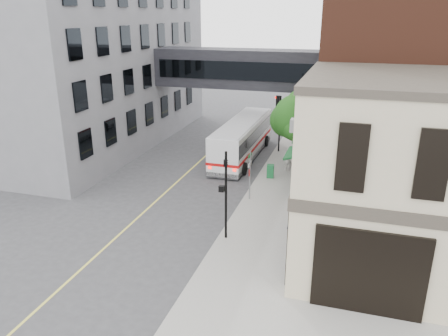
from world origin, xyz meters
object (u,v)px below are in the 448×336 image
Objects in this scene: pedestrian_b at (302,155)px; sandwich_board at (293,218)px; pedestrian_a at (288,159)px; pedestrian_c at (297,150)px; bus at (242,138)px; newspaper_box at (270,171)px.

pedestrian_b reaches higher than sandwich_board.
pedestrian_a is 0.92× the size of pedestrian_b.
sandwich_board is at bearing -66.32° from pedestrian_c.
pedestrian_b is at bearing -47.02° from pedestrian_c.
bus reaches higher than sandwich_board.
sandwich_board is at bearing -98.55° from pedestrian_a.
pedestrian_b is at bearing -14.20° from bus.
pedestrian_c reaches higher than pedestrian_a.
bus is 12.42m from sandwich_board.
bus is 11.62× the size of newspaper_box.
sandwich_board is at bearing -75.43° from newspaper_box.
pedestrian_b is (0.88, 1.14, 0.06)m from pedestrian_a.
bus reaches higher than pedestrian_b.
pedestrian_a is 2.24m from pedestrian_c.
pedestrian_a is at bearing 58.60° from newspaper_box.
pedestrian_a reaches higher than newspaper_box.
pedestrian_b is 0.98× the size of pedestrian_c.
sandwich_board is (5.56, -11.06, -0.90)m from bus.
newspaper_box is at bearing -90.19° from pedestrian_c.
bus is 6.69× the size of pedestrian_a.
pedestrian_a is 1.44m from pedestrian_b.
newspaper_box is (-1.25, -4.03, -0.42)m from pedestrian_c.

